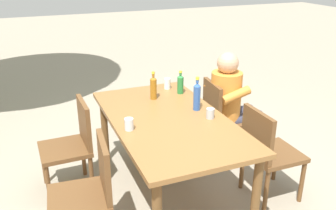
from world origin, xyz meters
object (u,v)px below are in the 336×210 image
(chair_near_right, at_px, (222,116))
(backpack_by_near_side, at_px, (134,111))
(cup_steel, at_px, (210,113))
(cup_white, at_px, (167,84))
(bottle_green, at_px, (180,84))
(chair_far_left, at_px, (89,190))
(chair_far_right, at_px, (73,142))
(bottle_amber, at_px, (153,87))
(chair_near_left, at_px, (267,150))
(cup_glass, at_px, (129,124))
(person_in_white_shirt, at_px, (232,100))
(dining_table, at_px, (168,127))
(bottle_blue, at_px, (197,96))

(chair_near_right, distance_m, backpack_by_near_side, 1.31)
(cup_steel, bearing_deg, cup_white, 4.06)
(chair_near_right, relative_size, bottle_green, 3.64)
(chair_near_right, height_order, chair_far_left, same)
(chair_far_right, xyz_separation_m, cup_steel, (-0.54, -1.12, 0.32))
(chair_far_right, height_order, cup_steel, chair_far_right)
(chair_far_right, relative_size, bottle_amber, 3.10)
(cup_steel, bearing_deg, bottle_amber, 25.46)
(bottle_amber, bearing_deg, cup_white, -46.59)
(chair_near_left, height_order, cup_glass, chair_near_left)
(chair_near_left, relative_size, cup_steel, 9.77)
(chair_far_right, distance_m, person_in_white_shirt, 1.68)
(person_in_white_shirt, distance_m, cup_glass, 1.37)
(chair_far_left, bearing_deg, backpack_by_near_side, -25.56)
(dining_table, height_order, cup_glass, cup_glass)
(chair_far_left, distance_m, cup_white, 1.56)
(person_in_white_shirt, xyz_separation_m, bottle_blue, (-0.32, 0.58, 0.24))
(bottle_green, height_order, cup_white, bottle_green)
(chair_far_right, height_order, backpack_by_near_side, chair_far_right)
(chair_near_left, bearing_deg, cup_white, 24.80)
(chair_far_right, bearing_deg, bottle_blue, -106.60)
(chair_near_left, bearing_deg, cup_glass, 75.86)
(chair_far_left, height_order, cup_glass, chair_far_left)
(cup_white, bearing_deg, chair_far_right, 106.10)
(bottle_blue, xyz_separation_m, bottle_amber, (0.41, 0.27, -0.01))
(chair_near_left, xyz_separation_m, bottle_amber, (0.87, 0.74, 0.40))
(dining_table, distance_m, cup_steel, 0.39)
(person_in_white_shirt, relative_size, bottle_amber, 4.20)
(chair_far_right, bearing_deg, chair_far_left, 179.98)
(cup_white, bearing_deg, cup_steel, -175.94)
(chair_far_right, xyz_separation_m, bottle_amber, (0.08, -0.82, 0.40))
(bottle_green, bearing_deg, cup_white, 22.03)
(cup_glass, xyz_separation_m, cup_white, (0.80, -0.66, 0.01))
(dining_table, bearing_deg, backpack_by_near_side, -4.93)
(chair_far_right, bearing_deg, cup_steel, -115.76)
(cup_glass, height_order, cup_steel, cup_glass)
(chair_near_right, distance_m, chair_near_left, 0.79)
(chair_near_left, distance_m, bottle_blue, 0.78)
(cup_glass, xyz_separation_m, backpack_by_near_side, (1.60, -0.51, -0.61))
(cup_glass, relative_size, cup_steel, 1.11)
(dining_table, distance_m, cup_white, 0.77)
(cup_white, height_order, backpack_by_near_side, cup_white)
(chair_near_right, xyz_separation_m, cup_steel, (-0.54, 0.45, 0.32))
(bottle_blue, relative_size, cup_white, 2.74)
(dining_table, relative_size, backpack_by_near_side, 4.07)
(chair_near_right, bearing_deg, chair_far_right, 90.22)
(dining_table, xyz_separation_m, bottle_blue, (0.07, -0.31, 0.22))
(chair_near_left, relative_size, chair_far_left, 1.00)
(dining_table, xyz_separation_m, backpack_by_near_side, (1.50, -0.13, -0.47))
(chair_far_right, distance_m, cup_steel, 1.28)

